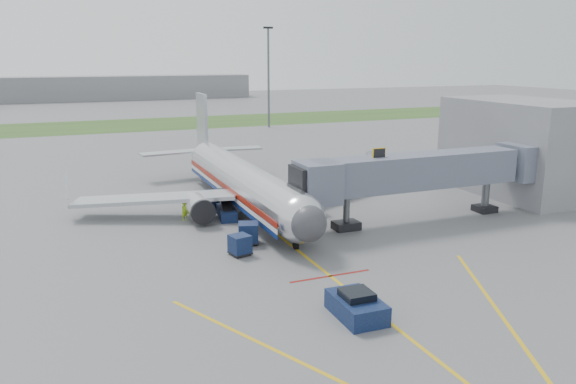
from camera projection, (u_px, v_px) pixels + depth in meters
name	position (u px, v px, depth m)	size (l,w,h in m)	color
ground	(306.00, 257.00, 41.64)	(400.00, 400.00, 0.00)	#565659
grass_strip	(138.00, 125.00, 122.55)	(300.00, 25.00, 0.01)	#2D4C1E
apron_markings	(355.00, 295.00, 34.99)	(21.52, 50.00, 0.01)	gold
airliner	(243.00, 181.00, 54.73)	(32.10, 35.67, 10.25)	silver
jet_bridge	(416.00, 172.00, 49.84)	(25.30, 4.00, 6.90)	slate
terminal	(522.00, 147.00, 60.54)	(10.00, 16.00, 10.00)	slate
light_mast_right	(268.00, 75.00, 115.77)	(2.00, 0.44, 20.40)	#595B60
distant_terminal	(74.00, 88.00, 189.84)	(120.00, 14.00, 8.00)	slate
pushback_tug	(357.00, 306.00, 31.97)	(2.39, 3.83, 1.58)	#0C0F35
baggage_cart_a	(248.00, 233.00, 44.45)	(1.97, 1.97, 1.70)	#0C0F35
baggage_cart_b	(207.00, 200.00, 54.51)	(1.87, 1.87, 1.77)	#0C0F35
baggage_cart_c	(240.00, 245.00, 41.96)	(1.72, 1.72, 1.54)	#0C0F35
belt_loader	(227.00, 212.00, 51.71)	(2.05, 4.71, 2.23)	#0C0F35
ground_power_cart	(311.00, 216.00, 50.17)	(1.57, 1.09, 1.22)	#CD980C
ramp_worker	(185.00, 211.00, 50.85)	(0.63, 0.41, 1.72)	#A6D519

